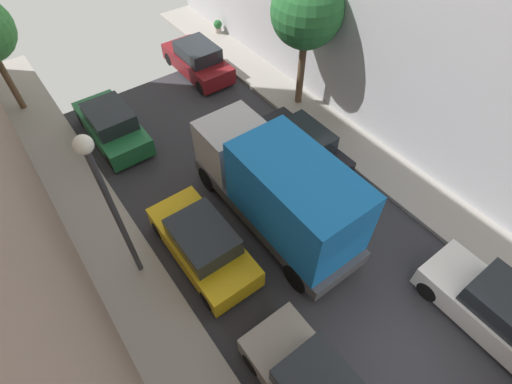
{
  "coord_description": "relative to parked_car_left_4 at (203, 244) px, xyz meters",
  "views": [
    {
      "loc": [
        -5.23,
        -0.31,
        10.84
      ],
      "look_at": [
        0.02,
        6.73,
        0.5
      ],
      "focal_mm": 26.72,
      "sensor_mm": 36.0,
      "label": 1
    }
  ],
  "objects": [
    {
      "name": "delivery_truck",
      "position": [
        2.7,
        -0.35,
        1.07
      ],
      "size": [
        2.26,
        6.6,
        3.38
      ],
      "color": "#4C4C51",
      "rests_on": "ground"
    },
    {
      "name": "parked_car_right_4",
      "position": [
        5.4,
        9.31,
        0.0
      ],
      "size": [
        1.78,
        4.2,
        1.57
      ],
      "color": "maroon",
      "rests_on": "ground"
    },
    {
      "name": "parked_car_left_4",
      "position": [
        0.0,
        0.0,
        0.0
      ],
      "size": [
        1.78,
        4.2,
        1.57
      ],
      "color": "gold",
      "rests_on": "ground"
    },
    {
      "name": "parked_car_right_2",
      "position": [
        5.4,
        -6.75,
        0.0
      ],
      "size": [
        1.78,
        4.2,
        1.57
      ],
      "color": "white",
      "rests_on": "ground"
    },
    {
      "name": "street_tree_1",
      "position": [
        7.77,
        4.39,
        3.52
      ],
      "size": [
        2.84,
        2.84,
        5.54
      ],
      "color": "brown",
      "rests_on": "sidewalk_right"
    },
    {
      "name": "parked_car_left_5",
      "position": [
        0.0,
        7.13,
        0.0
      ],
      "size": [
        1.78,
        4.2,
        1.57
      ],
      "color": "#1E6638",
      "rests_on": "ground"
    },
    {
      "name": "ground",
      "position": [
        2.7,
        -5.88,
        -0.72
      ],
      "size": [
        32.0,
        32.0,
        0.0
      ],
      "primitive_type": "plane",
      "color": "#2D2D33"
    },
    {
      "name": "parked_car_right_3",
      "position": [
        5.4,
        1.55,
        0.0
      ],
      "size": [
        1.78,
        4.2,
        1.57
      ],
      "color": "black",
      "rests_on": "ground"
    },
    {
      "name": "sidewalk_right",
      "position": [
        7.7,
        -5.88,
        -0.64
      ],
      "size": [
        2.0,
        44.0,
        0.15
      ],
      "primitive_type": "cube",
      "color": "gray",
      "rests_on": "ground"
    },
    {
      "name": "potted_plant_2",
      "position": [
        8.34,
        12.02,
        -0.18
      ],
      "size": [
        0.46,
        0.46,
        0.71
      ],
      "color": "#B2A899",
      "rests_on": "sidewalk_right"
    },
    {
      "name": "lamp_post",
      "position": [
        -1.9,
        0.75,
        3.03
      ],
      "size": [
        0.44,
        0.44,
        5.46
      ],
      "color": "#333338",
      "rests_on": "sidewalk_left"
    }
  ]
}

